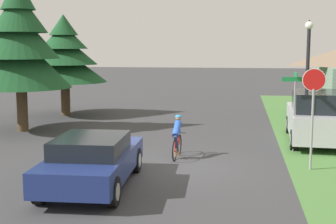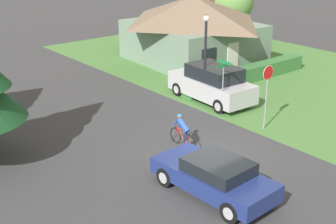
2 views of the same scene
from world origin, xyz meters
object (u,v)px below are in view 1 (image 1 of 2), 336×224
Objects in this scene: conifer_tall_near at (20,45)px; conifer_tall_far at (64,56)px; parked_suv_right at (317,118)px; street_name_sign at (295,97)px; sedan_left_lane at (93,160)px; cyclist at (177,137)px; street_lamp at (308,67)px; stop_sign at (313,100)px.

conifer_tall_far is at bearing 89.19° from conifer_tall_near.
parked_suv_right is 2.28m from street_name_sign.
sedan_left_lane is at bearing 138.96° from parked_suv_right.
street_lamp is (4.50, 3.46, 2.16)m from cyclist.
street_name_sign is at bearing -32.87° from conifer_tall_far.
conifer_tall_near is (-11.74, 0.37, 0.85)m from street_lamp.
conifer_tall_near reaches higher than parked_suv_right.
parked_suv_right is 4.46m from stop_sign.
sedan_left_lane is at bearing -53.10° from conifer_tall_near.
cyclist is 0.31× the size of conifer_tall_far.
cyclist is 4.43m from stop_sign.
street_name_sign is (5.55, 5.09, 1.20)m from sedan_left_lane.
sedan_left_lane is 0.85× the size of conifer_tall_far.
parked_suv_right is at bearing -2.41° from conifer_tall_near.
street_name_sign is 0.42× the size of conifer_tall_near.
stop_sign is at bearing -40.35° from conifer_tall_far.
stop_sign is at bearing -68.48° from sedan_left_lane.
parked_suv_right is at bearing 59.50° from street_name_sign.
stop_sign is (5.80, 2.64, 1.37)m from sedan_left_lane.
sedan_left_lane is at bearing -137.50° from street_name_sign.
street_name_sign reaches higher than parked_suv_right.
conifer_tall_far reaches higher than stop_sign.
street_lamp reaches higher than parked_suv_right.
street_lamp reaches higher than stop_sign.
sedan_left_lane is 9.61m from street_lamp.
conifer_tall_far is (-11.28, 9.58, 1.05)m from stop_sign.
parked_suv_right is 1.94m from street_lamp.
street_name_sign is (-0.64, -1.94, -0.94)m from street_lamp.
conifer_tall_near is at bearing 33.98° from sedan_left_lane.
conifer_tall_near reaches higher than stop_sign.
parked_suv_right is 1.83× the size of street_name_sign.
conifer_tall_near reaches higher than street_lamp.
conifer_tall_near is at bearing 64.05° from cyclist.
parked_suv_right is 1.68× the size of stop_sign.
conifer_tall_near reaches higher than conifer_tall_far.
conifer_tall_far is at bearing 68.97° from parked_suv_right.
parked_suv_right is (4.91, 3.31, 0.27)m from cyclist.
stop_sign is 0.56× the size of conifer_tall_far.
conifer_tall_near is 4.86m from conifer_tall_far.
conifer_tall_far reaches higher than street_name_sign.
parked_suv_right is 0.95× the size of conifer_tall_far.
cyclist is at bearing 126.81° from parked_suv_right.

